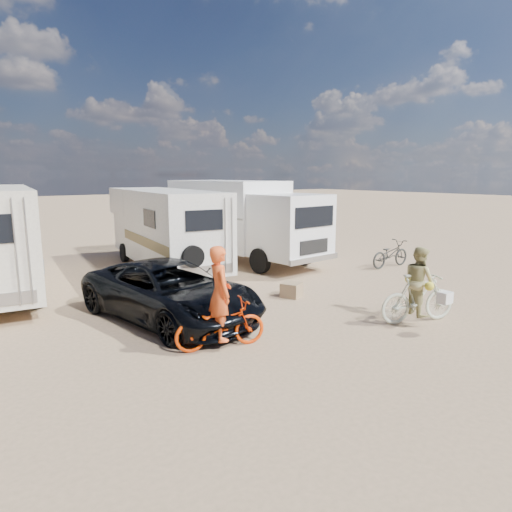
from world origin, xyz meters
TOP-DOWN VIEW (x-y plane):
  - ground at (0.00, 0.00)m, footprint 140.00×140.00m
  - rv_main at (0.27, 7.31)m, footprint 2.85×7.28m
  - box_truck at (3.46, 7.01)m, footprint 2.97×7.35m
  - dark_suv at (-2.06, 2.06)m, footprint 3.03×5.14m
  - bike_man at (-2.06, -0.10)m, footprint 1.88×1.03m
  - bike_woman at (2.35, -1.43)m, footprint 1.94×1.12m
  - rider_man at (-2.06, -0.10)m, footprint 0.58×0.75m
  - rider_woman at (2.35, -1.43)m, footprint 0.80×0.91m
  - bike_parked at (6.96, 2.82)m, footprint 1.85×0.67m
  - cooler at (-1.86, 1.63)m, footprint 0.59×0.51m
  - crate at (1.46, 1.88)m, footprint 0.65×0.65m

SIDE VIEW (x-z plane):
  - ground at x=0.00m, z-range 0.00..0.00m
  - crate at x=1.46m, z-range 0.00..0.39m
  - cooler at x=-1.86m, z-range 0.00..0.40m
  - bike_man at x=-2.06m, z-range 0.00..0.94m
  - bike_parked at x=6.96m, z-range 0.00..0.97m
  - bike_woman at x=2.35m, z-range 0.00..1.12m
  - dark_suv at x=-2.06m, z-range 0.00..1.34m
  - rider_woman at x=2.35m, z-range 0.00..1.55m
  - rider_man at x=-2.06m, z-range 0.00..1.82m
  - rv_main at x=0.27m, z-range 0.00..2.78m
  - box_truck at x=3.46m, z-range 0.00..3.07m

